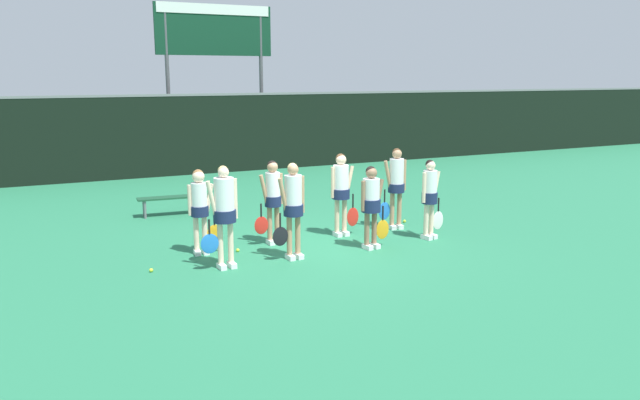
% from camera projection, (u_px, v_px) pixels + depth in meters
% --- Properties ---
extents(ground_plane, '(140.00, 140.00, 0.00)m').
position_uv_depth(ground_plane, '(320.00, 246.00, 12.34)').
color(ground_plane, '#26724C').
extents(fence_windscreen, '(60.00, 0.08, 2.71)m').
position_uv_depth(fence_windscreen, '(191.00, 134.00, 20.88)').
color(fence_windscreen, black).
rests_on(fence_windscreen, ground_plane).
extents(scoreboard, '(4.27, 0.15, 5.79)m').
position_uv_depth(scoreboard, '(215.00, 40.00, 22.42)').
color(scoreboard, '#515156').
rests_on(scoreboard, ground_plane).
extents(bench_courtside, '(1.77, 0.50, 0.46)m').
position_uv_depth(bench_courtside, '(175.00, 199.00, 15.00)').
color(bench_courtside, '#19472D').
rests_on(bench_courtside, ground_plane).
extents(player_0, '(0.69, 0.40, 1.81)m').
position_uv_depth(player_0, '(224.00, 208.00, 10.75)').
color(player_0, beige).
rests_on(player_0, ground_plane).
extents(player_1, '(0.65, 0.36, 1.78)m').
position_uv_depth(player_1, '(293.00, 203.00, 11.31)').
color(player_1, tan).
rests_on(player_1, ground_plane).
extents(player_2, '(0.66, 0.38, 1.62)m').
position_uv_depth(player_2, '(371.00, 200.00, 12.02)').
color(player_2, '#8C664C').
rests_on(player_2, ground_plane).
extents(player_3, '(0.60, 0.34, 1.64)m').
position_uv_depth(player_3, '(430.00, 193.00, 12.74)').
color(player_3, beige).
rests_on(player_3, ground_plane).
extents(player_4, '(0.63, 0.34, 1.62)m').
position_uv_depth(player_4, '(200.00, 204.00, 11.63)').
color(player_4, beige).
rests_on(player_4, ground_plane).
extents(player_5, '(0.62, 0.33, 1.68)m').
position_uv_depth(player_5, '(273.00, 195.00, 12.35)').
color(player_5, tan).
rests_on(player_5, ground_plane).
extents(player_6, '(0.65, 0.37, 1.74)m').
position_uv_depth(player_6, '(341.00, 187.00, 12.96)').
color(player_6, beige).
rests_on(player_6, ground_plane).
extents(player_7, '(0.64, 0.36, 1.78)m').
position_uv_depth(player_7, '(396.00, 182.00, 13.56)').
color(player_7, tan).
rests_on(player_7, ground_plane).
extents(tennis_ball_0, '(0.07, 0.07, 0.07)m').
position_uv_depth(tennis_ball_0, '(405.00, 221.00, 14.30)').
color(tennis_ball_0, '#CCE033').
rests_on(tennis_ball_0, ground_plane).
extents(tennis_ball_1, '(0.07, 0.07, 0.07)m').
position_uv_depth(tennis_ball_1, '(151.00, 270.00, 10.72)').
color(tennis_ball_1, '#CCE033').
rests_on(tennis_ball_1, ground_plane).
extents(tennis_ball_2, '(0.07, 0.07, 0.07)m').
position_uv_depth(tennis_ball_2, '(440.00, 219.00, 14.52)').
color(tennis_ball_2, '#CCE033').
rests_on(tennis_ball_2, ground_plane).
extents(tennis_ball_3, '(0.07, 0.07, 0.07)m').
position_uv_depth(tennis_ball_3, '(274.00, 237.00, 12.95)').
color(tennis_ball_3, '#CCE033').
rests_on(tennis_ball_3, ground_plane).
extents(tennis_ball_4, '(0.07, 0.07, 0.07)m').
position_uv_depth(tennis_ball_4, '(238.00, 250.00, 11.95)').
color(tennis_ball_4, '#CCE033').
rests_on(tennis_ball_4, ground_plane).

